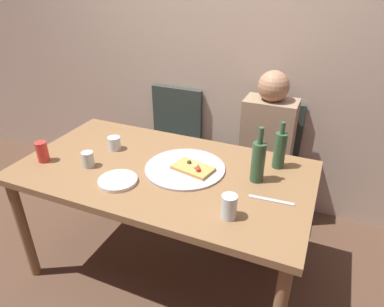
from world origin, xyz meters
The scene contains 16 objects.
ground_plane centered at (0.00, 0.00, 0.00)m, with size 8.00×8.00×0.00m, color #513828.
back_wall centered at (0.00, 1.04, 1.30)m, with size 6.00×0.10×2.60m, color #BCA893.
dining_table centered at (0.00, 0.00, 0.68)m, with size 1.65×0.89×0.76m.
pizza_tray centered at (0.12, 0.05, 0.76)m, with size 0.45×0.45×0.01m, color #ADADB2.
pizza_slice_last centered at (0.17, 0.04, 0.78)m, with size 0.24×0.17×0.05m.
wine_bottle centered at (0.51, 0.09, 0.88)m, with size 0.07×0.07×0.31m.
beer_bottle centered at (0.59, 0.28, 0.87)m, with size 0.07×0.07×0.27m.
tumbler_near centered at (-0.39, 0.10, 0.80)m, with size 0.08×0.08×0.08m, color silver.
tumbler_far centered at (0.47, -0.26, 0.82)m, with size 0.07×0.07×0.12m, color silver.
wine_glass centered at (-0.40, -0.14, 0.80)m, with size 0.07×0.07×0.09m, color #B7C6BC.
soda_can centered at (-0.68, -0.19, 0.82)m, with size 0.07×0.07×0.12m, color red.
plate_stack centered at (-0.15, -0.22, 0.77)m, with size 0.21×0.21×0.02m, color white.
table_knife centered at (0.62, -0.06, 0.76)m, with size 0.22×0.02×0.01m, color #B7B7BC.
chair_left centered at (-0.37, 0.85, 0.51)m, with size 0.44×0.44×0.90m.
chair_right centered at (0.43, 0.85, 0.51)m, with size 0.44×0.44×0.90m.
guest_in_sweater centered at (0.43, 0.69, 0.64)m, with size 0.36×0.56×1.17m.
Camera 1 is at (0.80, -1.46, 1.76)m, focal length 32.04 mm.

